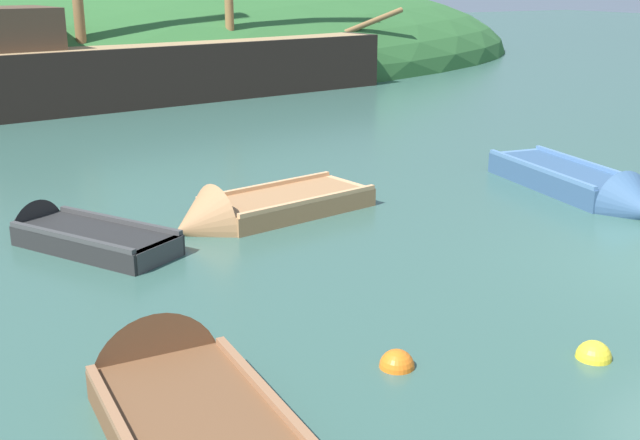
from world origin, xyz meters
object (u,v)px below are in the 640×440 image
(buoy_orange, at_px, (397,367))
(buoy_yellow, at_px, (593,358))
(rowboat_far, at_px, (184,414))
(sailing_ship, at_px, (151,78))
(rowboat_center, at_px, (72,238))
(rowboat_outer_left, at_px, (584,189))
(rowboat_outer_right, at_px, (255,214))

(buoy_orange, distance_m, buoy_yellow, 1.96)
(rowboat_far, bearing_deg, buoy_yellow, -100.61)
(sailing_ship, relative_size, buoy_yellow, 49.93)
(rowboat_far, height_order, buoy_yellow, rowboat_far)
(sailing_ship, bearing_deg, rowboat_center, -120.02)
(rowboat_outer_left, bearing_deg, buoy_orange, -52.33)
(rowboat_center, bearing_deg, rowboat_outer_left, -131.49)
(rowboat_center, bearing_deg, rowboat_far, 147.93)
(rowboat_outer_right, xyz_separation_m, rowboat_center, (-2.73, 0.21, -0.00))
(rowboat_outer_right, bearing_deg, buoy_orange, 70.99)
(sailing_ship, distance_m, rowboat_outer_left, 14.69)
(sailing_ship, xyz_separation_m, rowboat_outer_left, (2.89, -14.40, -0.49))
(buoy_yellow, bearing_deg, rowboat_far, 167.24)
(rowboat_outer_right, bearing_deg, rowboat_outer_left, 154.67)
(rowboat_far, relative_size, rowboat_outer_left, 0.99)
(rowboat_outer_right, xyz_separation_m, buoy_yellow, (0.93, -5.84, -0.09))
(rowboat_center, bearing_deg, rowboat_outer_right, -123.65)
(rowboat_outer_left, distance_m, rowboat_center, 8.36)
(buoy_orange, bearing_deg, rowboat_outer_right, 80.35)
(rowboat_far, xyz_separation_m, rowboat_outer_left, (8.43, 3.40, 0.05))
(rowboat_outer_left, height_order, buoy_yellow, rowboat_outer_left)
(sailing_ship, distance_m, rowboat_center, 13.70)
(rowboat_outer_right, distance_m, rowboat_outer_left, 5.67)
(rowboat_outer_right, distance_m, buoy_yellow, 5.91)
(rowboat_far, distance_m, rowboat_center, 5.17)
(sailing_ship, bearing_deg, rowboat_far, -114.60)
(sailing_ship, bearing_deg, buoy_orange, -108.14)
(rowboat_center, height_order, buoy_yellow, rowboat_center)
(rowboat_far, height_order, buoy_orange, rowboat_far)
(rowboat_outer_right, relative_size, rowboat_center, 1.16)
(rowboat_center, relative_size, buoy_orange, 8.75)
(rowboat_outer_right, bearing_deg, rowboat_far, 49.66)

